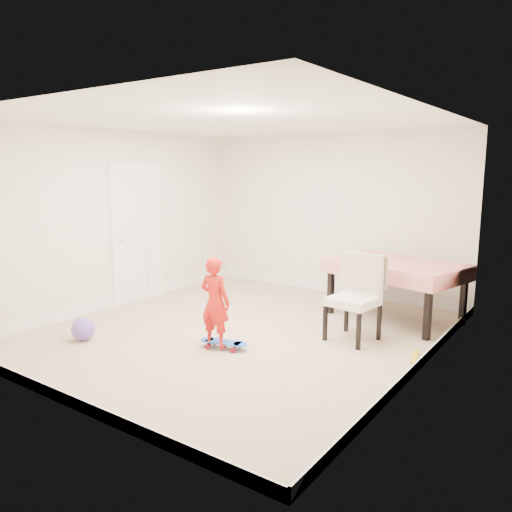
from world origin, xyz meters
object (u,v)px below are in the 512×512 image
Objects in this scene: child at (215,305)px; balloon at (83,329)px; dining_table at (395,290)px; dining_chair at (353,298)px; skateboard at (224,345)px.

balloon is at bearing 21.98° from child.
dining_table is 1.14m from dining_chair.
dining_table is 4.06m from balloon.
dining_chair is at bearing -137.57° from child.
dining_table is 2.56m from skateboard.
dining_chair is at bearing -81.50° from dining_table.
balloon is (-2.74, -2.99, -0.26)m from dining_table.
child reaches higher than skateboard.
dining_table reaches higher than balloon.
skateboard is at bearing -143.17° from child.
dining_table is 1.65× the size of dining_chair.
child is at bearing -126.41° from dining_chair.
dining_chair reaches higher than balloon.
child is (-0.07, -0.06, 0.47)m from skateboard.
skateboard is at bearing -104.06° from dining_table.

